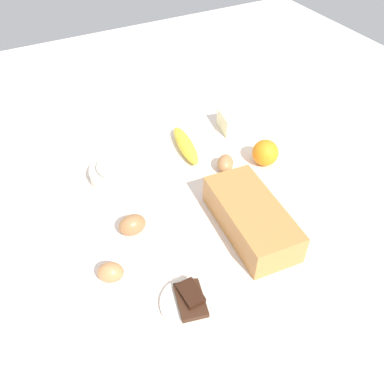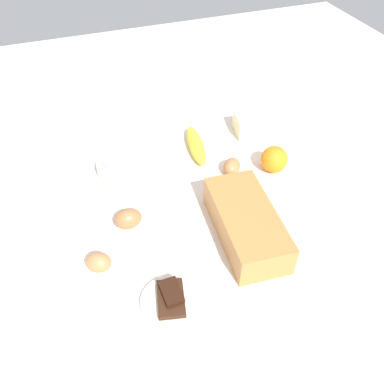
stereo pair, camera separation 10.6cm
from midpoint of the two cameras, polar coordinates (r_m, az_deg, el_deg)
The scene contains 10 objects.
ground_plane at distance 1.10m, azimuth -2.77°, elevation -2.03°, with size 2.40×2.40×0.02m, color beige.
loaf_pan at distance 1.00m, azimuth 5.15°, elevation -3.62°, with size 0.29×0.15×0.08m.
flour_bowl at distance 1.17m, azimuth -12.94°, elevation 2.81°, with size 0.15×0.15×0.07m.
banana at distance 1.25m, azimuth -3.34°, elevation 6.38°, with size 0.19×0.04×0.04m, color yellow.
orange_fruit at distance 1.20m, azimuth 7.60°, elevation 5.29°, with size 0.08×0.08×0.08m, color orange.
butter_block at distance 1.34m, azimuth 3.14°, elevation 9.58°, with size 0.09×0.06×0.06m, color #F4EDB2.
egg_near_butter at distance 0.95m, azimuth -14.42°, elevation -10.83°, with size 0.05×0.05×0.06m, color #B67B4A.
egg_beside_bowl at distance 1.18m, azimuth 2.04°, elevation 3.83°, with size 0.05×0.05×0.06m, color #B17848.
egg_loose at distance 1.02m, azimuth -11.23°, elevation -4.59°, with size 0.05×0.05×0.07m, color #A16C41.
chocolate_plate at distance 0.90m, azimuth -3.71°, elevation -14.97°, with size 0.13×0.13×0.03m.
Camera 1 is at (-0.69, 0.36, 0.77)m, focal length 38.67 mm.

